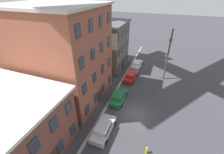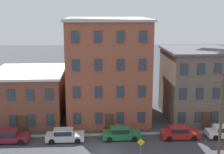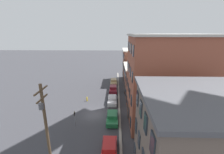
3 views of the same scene
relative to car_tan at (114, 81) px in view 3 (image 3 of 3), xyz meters
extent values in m
plane|color=#38383D|center=(16.51, -3.22, -0.75)|extent=(200.00, 200.00, 0.00)
cube|color=#9E998E|center=(16.51, 1.28, -0.67)|extent=(56.00, 0.36, 0.16)
cube|color=brown|center=(-3.09, 7.57, 3.80)|extent=(8.11, 9.59, 9.10)
cube|color=silver|center=(-3.09, 7.57, 8.50)|extent=(8.61, 10.09, 0.30)
cube|color=#2D3842|center=(-6.13, 2.72, 0.77)|extent=(0.90, 0.10, 1.40)
cube|color=#2D3842|center=(-6.13, 2.72, 3.80)|extent=(0.90, 0.10, 1.40)
cube|color=#2D3842|center=(-6.13, 2.72, 6.83)|extent=(0.90, 0.10, 1.40)
cube|color=#2D3842|center=(-4.10, 2.72, 0.77)|extent=(0.90, 0.10, 1.40)
cube|color=#2D3842|center=(-4.10, 2.72, 3.80)|extent=(0.90, 0.10, 1.40)
cube|color=#2D3842|center=(-4.10, 2.72, 6.83)|extent=(0.90, 0.10, 1.40)
cube|color=#2D3842|center=(-2.08, 2.72, 0.77)|extent=(0.90, 0.10, 1.40)
cube|color=#2D3842|center=(-2.08, 2.72, 3.80)|extent=(0.90, 0.10, 1.40)
cube|color=#2D3842|center=(-2.08, 2.72, 6.83)|extent=(0.90, 0.10, 1.40)
cube|color=#2D3842|center=(-0.05, 2.72, 0.77)|extent=(0.90, 0.10, 1.40)
cube|color=#2D3842|center=(-0.05, 2.72, 3.80)|extent=(0.90, 0.10, 1.40)
cube|color=#2D3842|center=(-0.05, 2.72, 6.83)|extent=(0.90, 0.10, 1.40)
cube|color=#472D1E|center=(-3.09, 2.72, 0.35)|extent=(1.10, 0.10, 2.20)
cube|color=brown|center=(6.67, 8.14, 2.48)|extent=(9.09, 10.73, 6.46)
cube|color=silver|center=(6.67, 8.14, 5.86)|extent=(9.59, 11.23, 0.30)
cube|color=#2D3842|center=(3.26, 2.72, 0.87)|extent=(0.90, 0.10, 1.40)
cube|color=#2D3842|center=(3.26, 2.72, 4.09)|extent=(0.90, 0.10, 1.40)
cube|color=#2D3842|center=(5.53, 2.72, 0.87)|extent=(0.90, 0.10, 1.40)
cube|color=#2D3842|center=(5.53, 2.72, 4.09)|extent=(0.90, 0.10, 1.40)
cube|color=#2D3842|center=(7.80, 2.72, 0.87)|extent=(0.90, 0.10, 1.40)
cube|color=#2D3842|center=(7.80, 2.72, 4.09)|extent=(0.90, 0.10, 1.40)
cube|color=#2D3842|center=(10.08, 2.72, 0.87)|extent=(0.90, 0.10, 1.40)
cube|color=#2D3842|center=(10.08, 2.72, 4.09)|extent=(0.90, 0.10, 1.40)
cube|color=#472D1E|center=(6.67, 2.72, 0.35)|extent=(1.10, 0.10, 2.20)
cube|color=brown|center=(17.41, 8.75, 5.98)|extent=(10.70, 11.96, 13.45)
cube|color=#B7B2A8|center=(17.41, 8.75, 12.85)|extent=(11.20, 12.46, 0.30)
cube|color=#2D3842|center=(13.40, 2.72, 0.93)|extent=(0.90, 0.10, 1.40)
cube|color=#2D3842|center=(13.40, 2.72, 4.29)|extent=(0.90, 0.10, 1.40)
cube|color=#2D3842|center=(13.40, 2.72, 7.66)|extent=(0.90, 0.10, 1.40)
cube|color=#2D3842|center=(13.40, 2.72, 11.02)|extent=(0.90, 0.10, 1.40)
cube|color=#2D3842|center=(16.07, 2.72, 0.93)|extent=(0.90, 0.10, 1.40)
cube|color=#2D3842|center=(16.07, 2.72, 4.29)|extent=(0.90, 0.10, 1.40)
cube|color=#2D3842|center=(16.07, 2.72, 7.66)|extent=(0.90, 0.10, 1.40)
cube|color=#2D3842|center=(16.07, 2.72, 11.02)|extent=(0.90, 0.10, 1.40)
cube|color=#2D3842|center=(18.75, 2.72, 0.93)|extent=(0.90, 0.10, 1.40)
cube|color=#2D3842|center=(18.75, 2.72, 4.29)|extent=(0.90, 0.10, 1.40)
cube|color=#2D3842|center=(18.75, 2.72, 7.66)|extent=(0.90, 0.10, 1.40)
cube|color=#2D3842|center=(18.75, 2.72, 11.02)|extent=(0.90, 0.10, 1.40)
cube|color=#2D3842|center=(21.42, 2.72, 0.93)|extent=(0.90, 0.10, 1.40)
cube|color=#2D3842|center=(21.42, 2.72, 4.29)|extent=(0.90, 0.10, 1.40)
cube|color=#2D3842|center=(21.42, 2.72, 7.66)|extent=(0.90, 0.10, 1.40)
cube|color=#2D3842|center=(21.42, 2.72, 11.02)|extent=(0.90, 0.10, 1.40)
cube|color=#472D1E|center=(17.41, 2.72, 0.35)|extent=(1.10, 0.10, 2.20)
cube|color=#66564C|center=(29.76, 7.46, 3.91)|extent=(8.47, 9.38, 9.31)
cube|color=#4C4C51|center=(29.76, 7.46, 8.72)|extent=(8.97, 9.88, 0.30)
cube|color=#2D3842|center=(26.59, 2.72, 0.80)|extent=(0.90, 0.10, 1.40)
cube|color=#2D3842|center=(26.59, 2.72, 3.91)|extent=(0.90, 0.10, 1.40)
cube|color=#2D3842|center=(26.59, 2.72, 7.01)|extent=(0.90, 0.10, 1.40)
cube|color=#2D3842|center=(28.70, 2.72, 3.91)|extent=(0.90, 0.10, 1.40)
cube|color=#2D3842|center=(28.70, 2.72, 7.01)|extent=(0.90, 0.10, 1.40)
cube|color=#2D3842|center=(30.82, 2.72, 7.01)|extent=(0.90, 0.10, 1.40)
cube|color=#2D3842|center=(32.94, 2.72, 7.01)|extent=(0.90, 0.10, 1.40)
cube|color=tan|center=(0.07, 0.00, -0.22)|extent=(4.40, 1.80, 0.70)
cube|color=tan|center=(-0.13, 0.00, 0.41)|extent=(2.20, 1.51, 0.55)
cube|color=#1E232D|center=(-0.13, 0.00, 0.41)|extent=(2.02, 1.58, 0.48)
cylinder|color=black|center=(1.52, 0.85, -0.42)|extent=(0.66, 0.22, 0.66)
cylinder|color=black|center=(1.52, -0.85, -0.42)|extent=(0.66, 0.22, 0.66)
cylinder|color=black|center=(-1.38, 0.85, -0.42)|extent=(0.66, 0.22, 0.66)
cylinder|color=black|center=(-1.38, -0.85, -0.42)|extent=(0.66, 0.22, 0.66)
cube|color=maroon|center=(5.78, -0.06, -0.22)|extent=(4.40, 1.80, 0.70)
cube|color=maroon|center=(5.58, -0.06, 0.41)|extent=(2.20, 1.51, 0.55)
cube|color=#1E232D|center=(5.58, -0.06, 0.41)|extent=(2.02, 1.58, 0.48)
cylinder|color=black|center=(7.23, 0.79, -0.42)|extent=(0.66, 0.22, 0.66)
cylinder|color=black|center=(7.23, -0.91, -0.42)|extent=(0.66, 0.22, 0.66)
cylinder|color=black|center=(4.33, 0.79, -0.42)|extent=(0.66, 0.22, 0.66)
cylinder|color=black|center=(4.33, -0.91, -0.42)|extent=(0.66, 0.22, 0.66)
cube|color=#B7B7BC|center=(12.13, -0.12, -0.22)|extent=(4.40, 1.80, 0.70)
cube|color=#B7B7BC|center=(11.93, -0.12, 0.41)|extent=(2.20, 1.51, 0.55)
cube|color=#1E232D|center=(11.93, -0.12, 0.41)|extent=(2.02, 1.58, 0.48)
cylinder|color=black|center=(13.58, 0.73, -0.42)|extent=(0.66, 0.22, 0.66)
cylinder|color=black|center=(13.58, -0.97, -0.42)|extent=(0.66, 0.22, 0.66)
cylinder|color=black|center=(10.68, 0.73, -0.42)|extent=(0.66, 0.22, 0.66)
cylinder|color=black|center=(10.68, -0.97, -0.42)|extent=(0.66, 0.22, 0.66)
cube|color=#1E6638|center=(18.66, 0.07, -0.22)|extent=(4.40, 1.80, 0.70)
cube|color=#1E6638|center=(18.46, 0.07, 0.41)|extent=(2.20, 1.51, 0.55)
cube|color=#1E232D|center=(18.46, 0.07, 0.41)|extent=(2.02, 1.58, 0.48)
cylinder|color=black|center=(20.11, 0.92, -0.42)|extent=(0.66, 0.22, 0.66)
cylinder|color=black|center=(20.11, -0.78, -0.42)|extent=(0.66, 0.22, 0.66)
cylinder|color=black|center=(17.21, 0.92, -0.42)|extent=(0.66, 0.22, 0.66)
cylinder|color=black|center=(17.21, -0.78, -0.42)|extent=(0.66, 0.22, 0.66)
cube|color=#B21E1E|center=(25.59, -0.12, -0.22)|extent=(4.40, 1.80, 0.70)
cube|color=#B21E1E|center=(25.39, -0.12, 0.41)|extent=(2.20, 1.51, 0.55)
cube|color=#1E232D|center=(25.39, -0.12, 0.41)|extent=(2.02, 1.58, 0.48)
cylinder|color=black|center=(24.14, 0.73, -0.42)|extent=(0.66, 0.22, 0.66)
cylinder|color=black|center=(24.14, -0.97, -0.42)|extent=(0.66, 0.22, 0.66)
cylinder|color=slate|center=(20.08, -5.63, 0.46)|extent=(0.08, 0.08, 2.42)
cube|color=yellow|center=(20.08, -5.66, 1.38)|extent=(0.82, 0.03, 0.82)
cube|color=black|center=(20.08, -5.65, 1.38)|extent=(0.88, 0.02, 0.88)
cylinder|color=brown|center=(27.85, -6.06, 4.05)|extent=(0.28, 0.28, 9.59)
cube|color=brown|center=(27.85, -6.06, 8.24)|extent=(2.40, 0.12, 0.12)
cube|color=brown|center=(27.85, -6.06, 7.44)|extent=(2.00, 0.12, 0.12)
cylinder|color=#515156|center=(28.20, -6.06, 6.84)|extent=(0.44, 0.44, 0.55)
cylinder|color=yellow|center=(11.27, -5.49, -0.35)|extent=(0.24, 0.24, 0.80)
sphere|color=yellow|center=(11.27, -5.49, 0.10)|extent=(0.22, 0.22, 0.22)
cylinder|color=yellow|center=(11.27, -5.65, -0.30)|extent=(0.10, 0.12, 0.10)
camera|label=1|loc=(0.90, -5.41, 14.59)|focal=24.00mm
camera|label=2|loc=(15.57, -34.06, 14.30)|focal=50.00mm
camera|label=3|loc=(40.09, 0.60, 13.15)|focal=24.00mm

